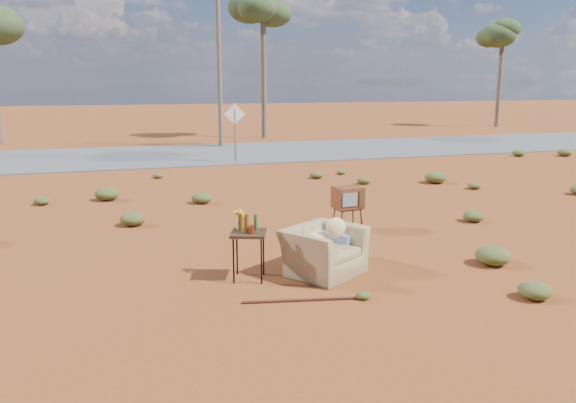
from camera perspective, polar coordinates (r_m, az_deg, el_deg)
name	(u,v)px	position (r m, az deg, el deg)	size (l,w,h in m)	color
ground	(301,268)	(9.10, 1.33, -6.76)	(140.00, 140.00, 0.00)	brown
highway	(184,155)	(23.51, -10.48, 4.71)	(140.00, 7.00, 0.04)	#565659
armchair	(326,244)	(8.80, 3.90, -4.29)	(1.46, 1.43, 0.99)	#8E774D
tv_unit	(348,198)	(11.29, 6.11, 0.34)	(0.59, 0.50, 0.89)	black
side_table	(246,230)	(8.44, -4.25, -2.88)	(0.66, 0.66, 1.04)	#352113
rusty_bar	(299,300)	(7.77, 1.12, -9.98)	(0.04, 0.04, 1.57)	#512115
road_sign	(235,122)	(20.66, -5.42, 8.00)	(0.78, 0.06, 2.19)	brown
eucalyptus_center	(263,13)	(30.38, -2.54, 18.63)	(3.20, 3.20, 7.60)	brown
eucalyptus_right	(503,35)	(40.70, 21.00, 15.50)	(3.20, 3.20, 7.10)	brown
utility_pole_center	(219,54)	(26.13, -7.03, 14.60)	(1.40, 0.20, 8.00)	brown
scrub_patch	(206,206)	(13.02, -8.35, -0.48)	(17.49, 8.07, 0.33)	#4A5224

